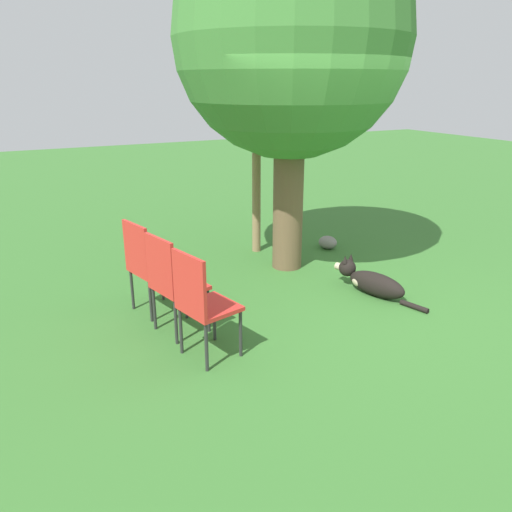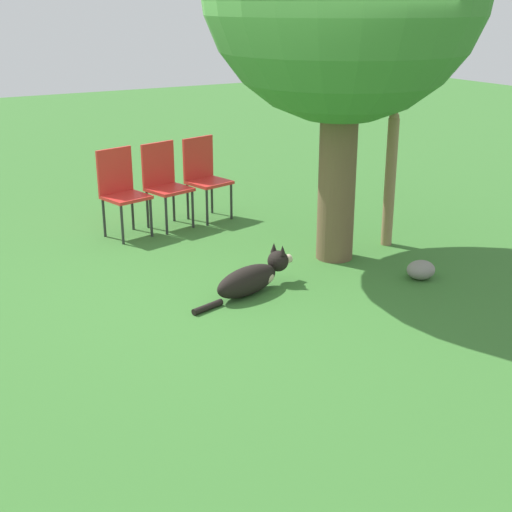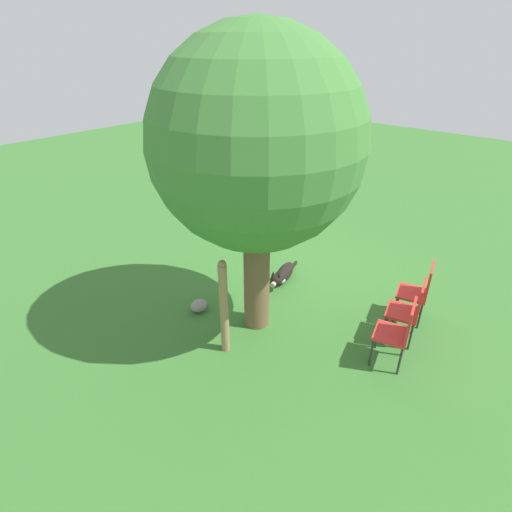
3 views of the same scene
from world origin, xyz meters
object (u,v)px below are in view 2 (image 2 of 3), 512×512
Objects in this scene: red_chair_0 at (121,187)px; red_chair_1 at (164,180)px; red_chair_2 at (204,173)px; dog at (253,278)px; fence_post at (390,179)px.

red_chair_0 is 1.00× the size of red_chair_1.
red_chair_1 is (-0.08, 0.55, 0.00)m from red_chair_0.
red_chair_2 is (-0.08, 0.55, 0.00)m from red_chair_1.
red_chair_2 is at bearing 84.13° from red_chair_0.
dog is at bearing -2.55° from red_chair_0.
red_chair_1 is at bearing 84.13° from red_chair_0.
fence_post is at bearing 39.80° from red_chair_0.
red_chair_2 is at bearing 84.13° from red_chair_1.
dog is 1.21× the size of red_chair_2.
fence_post is at bearing -2.43° from dog.
red_chair_0 is at bearing 85.58° from dog.
fence_post is 1.47× the size of red_chair_2.
red_chair_0 is at bearing -126.33° from fence_post.
fence_post is 2.93m from red_chair_0.
fence_post is (-0.45, 1.92, 0.58)m from dog.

